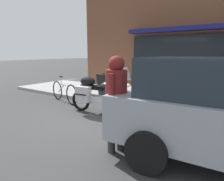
{
  "coord_description": "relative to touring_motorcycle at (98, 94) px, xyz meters",
  "views": [
    {
      "loc": [
        3.56,
        -4.23,
        1.8
      ],
      "look_at": [
        0.2,
        0.48,
        0.7
      ],
      "focal_mm": 32.77,
      "sensor_mm": 36.0,
      "label": 1
    }
  ],
  "objects": [
    {
      "name": "ground_plane",
      "position": [
        0.13,
        -0.23,
        -0.6
      ],
      "size": [
        80.0,
        80.0,
        0.0
      ],
      "primitive_type": "plane",
      "color": "#393939"
    },
    {
      "name": "parked_bicycle",
      "position": [
        -1.94,
        0.42,
        -0.22
      ],
      "size": [
        1.75,
        0.59,
        0.95
      ],
      "color": "black",
      "rests_on": "ground_plane"
    },
    {
      "name": "pedestrian_walking",
      "position": [
        1.71,
        -1.57,
        0.49
      ],
      "size": [
        0.45,
        0.55,
        1.74
      ],
      "color": "#333333",
      "rests_on": "ground_plane"
    },
    {
      "name": "touring_motorcycle",
      "position": [
        0.0,
        0.0,
        0.0
      ],
      "size": [
        2.19,
        0.83,
        1.4
      ],
      "color": "black",
      "rests_on": "ground_plane"
    },
    {
      "name": "sandwich_board_sign",
      "position": [
        -0.88,
        1.49,
        -0.04
      ],
      "size": [
        0.55,
        0.4,
        0.87
      ],
      "color": "black",
      "rests_on": "sidewalk_curb"
    }
  ]
}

